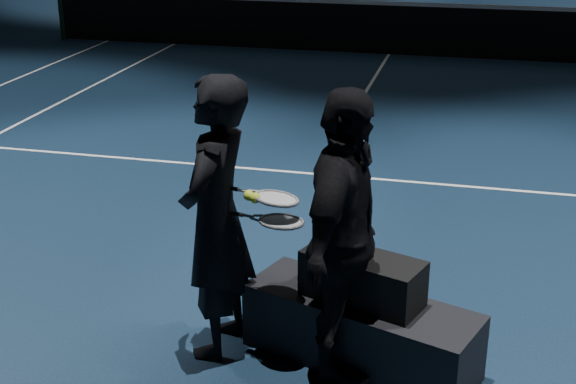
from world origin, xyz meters
The scene contains 13 objects.
floor centered at (0.00, 0.00, 0.00)m, with size 36.00×36.00×0.00m, color black.
court_lines centered at (0.00, 0.00, 0.00)m, with size 10.98×23.78×0.01m, color white, non-canonical shape.
net_post_left centered at (-6.40, 0.00, 0.55)m, with size 0.10×0.10×1.10m, color black.
net_mesh centered at (0.00, 0.00, 0.45)m, with size 12.80×0.02×0.86m, color black.
net_tape centered at (0.00, 0.00, 0.92)m, with size 12.80×0.03×0.07m, color white.
player_bench centered at (1.02, -9.82, 0.23)m, with size 1.52×0.51×0.46m, color black.
racket_bag centered at (1.02, -9.82, 0.61)m, with size 0.76×0.32×0.30m, color black.
bag_signature centered at (1.02, -9.99, 0.61)m, with size 0.35×0.00×0.10m, color white.
player_a centered at (0.08, -9.86, 0.93)m, with size 0.68×0.45×1.87m, color black.
player_b centered at (0.91, -10.00, 0.93)m, with size 1.10×0.46×1.87m, color black.
racket_lower centered at (0.52, -9.93, 0.99)m, with size 0.68×0.22×0.03m, color black, non-canonical shape.
racket_upper centered at (0.48, -9.88, 1.12)m, with size 0.68×0.22×0.03m, color black, non-canonical shape.
tennis_balls centered at (0.33, -9.90, 1.14)m, with size 0.12×0.10×0.12m, color yellow, non-canonical shape.
Camera 1 is at (1.62, -14.29, 2.94)m, focal length 50.00 mm.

